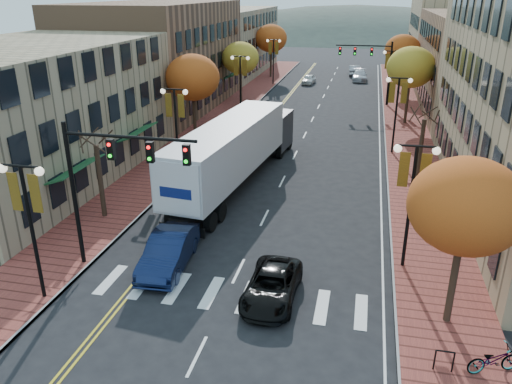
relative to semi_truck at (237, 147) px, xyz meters
The scene contains 32 objects.
ground 15.50m from the semi_truck, 79.07° to the right, with size 200.00×200.00×0.00m, color black.
sidewalk_left 18.70m from the semi_truck, 109.23° to the left, with size 4.00×85.00×0.15m, color brown.
sidewalk_right 21.31m from the semi_truck, 55.79° to the left, with size 4.00×85.00×0.15m, color brown.
building_left_near 14.37m from the semi_truck, behind, with size 12.00×22.00×9.00m, color #9E8966.
building_left_mid 25.46m from the semi_truck, 123.89° to the left, with size 12.00×24.00×11.00m, color brown.
building_left_far 48.16m from the semi_truck, 107.05° to the left, with size 12.00×26.00×9.50m, color #9E8966.
building_right_mid 34.53m from the semi_truck, 51.60° to the left, with size 15.00×24.00×10.00m, color brown.
building_right_far 53.54m from the semi_truck, 66.41° to the left, with size 15.00×20.00×11.00m, color #9E8966.
tree_left_a 9.30m from the semi_truck, 131.07° to the right, with size 0.28×0.28×4.20m.
tree_left_b 11.24m from the semi_truck, 124.16° to the left, with size 4.48×4.48×7.21m.
tree_left_c 25.85m from the semi_truck, 103.72° to the left, with size 4.16×4.16×6.69m.
tree_left_d 43.53m from the semi_truck, 98.08° to the left, with size 4.61×4.61×7.42m.
tree_right_a 17.79m from the semi_truck, 47.55° to the right, with size 4.16×4.16×6.69m.
tree_right_b 12.27m from the semi_truck, 14.14° to the left, with size 0.28×0.28×4.20m.
tree_right_c 22.59m from the semi_truck, 57.94° to the left, with size 4.48×4.48×7.21m.
tree_right_d 37.06m from the semi_truck, 71.23° to the left, with size 4.35×4.35×7.00m.
lamp_left_a 15.79m from the semi_truck, 107.06° to the right, with size 1.96×0.36×6.05m.
lamp_left_b 5.01m from the semi_truck, 167.79° to the left, with size 1.96×0.36×6.05m.
lamp_left_c 19.62m from the semi_truck, 103.62° to the left, with size 1.96×0.36×6.05m.
lamp_left_d 37.32m from the semi_truck, 97.09° to the left, with size 1.96×0.36×6.05m.
lamp_right_a 13.86m from the semi_truck, 40.90° to the right, with size 1.96×0.36×6.05m.
lamp_right_b 13.85m from the semi_truck, 40.87° to the left, with size 1.96×0.36×6.05m.
lamp_right_c 28.98m from the semi_truck, 68.94° to the left, with size 1.96×0.36×6.05m.
traffic_mast_near 12.50m from the semi_truck, 102.13° to the right, with size 6.10×0.35×7.00m.
traffic_mast_far 28.36m from the semi_truck, 72.77° to the left, with size 6.10×0.34×7.00m.
semi_truck is the anchor object (origin of this frame).
navy_sedan 11.46m from the semi_truck, 92.04° to the right, with size 1.74×4.99×1.64m, color #0E1738.
black_suv 13.89m from the semi_truck, 69.40° to the right, with size 2.09×4.52×1.26m, color black.
car_far_white 39.11m from the semi_truck, 89.94° to the left, with size 1.51×3.75×1.28m, color silver.
car_far_silver 43.84m from the semi_truck, 81.04° to the left, with size 2.04×5.01×1.45m, color #B4B4BC.
car_far_oncoming 48.48m from the semi_truck, 83.03° to the left, with size 1.55×4.43×1.46m, color #9999A0.
bicycle 20.49m from the semi_truck, 50.33° to the right, with size 0.67×1.91×1.00m, color gray.
Camera 1 is at (5.21, -15.56, 12.27)m, focal length 35.00 mm.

